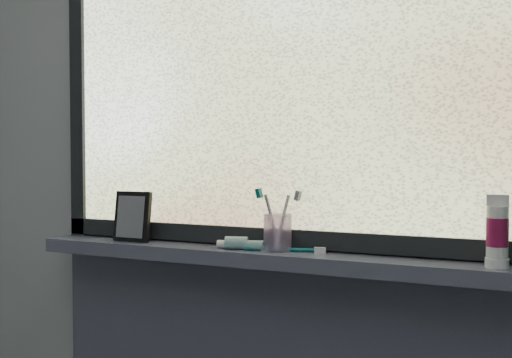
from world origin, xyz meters
The scene contains 10 objects.
wall_back centered at (0.00, 1.30, 1.25)m, with size 3.00×0.01×2.50m, color #9EA3A8.
windowsill centered at (0.00, 1.23, 1.00)m, with size 1.62×0.14×0.04m, color #46495E.
window_pane centered at (0.00, 1.28, 1.53)m, with size 1.50×0.01×1.00m, color silver.
frame_bottom centered at (0.00, 1.28, 1.05)m, with size 1.60×0.03×0.05m, color black.
frame_left centered at (-0.78, 1.28, 1.53)m, with size 0.05×0.03×1.10m, color black.
vanity_mirror centered at (-0.53, 1.22, 1.10)m, with size 0.12×0.06×0.15m, color black.
toothpaste_tube centered at (-0.15, 1.21, 1.04)m, with size 0.20×0.04×0.04m, color silver, non-canonical shape.
toothbrush_cup centered at (-0.06, 1.24, 1.07)m, with size 0.08×0.08×0.10m, color #D4ACE3.
toothbrush_lying centered at (-0.05, 1.23, 1.03)m, with size 0.24×0.02×0.02m, color #0B6266, non-canonical shape.
cream_tube centered at (0.48, 1.22, 1.11)m, with size 0.05×0.05×0.12m, color silver.
Camera 1 is at (0.51, -0.19, 1.27)m, focal length 40.00 mm.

